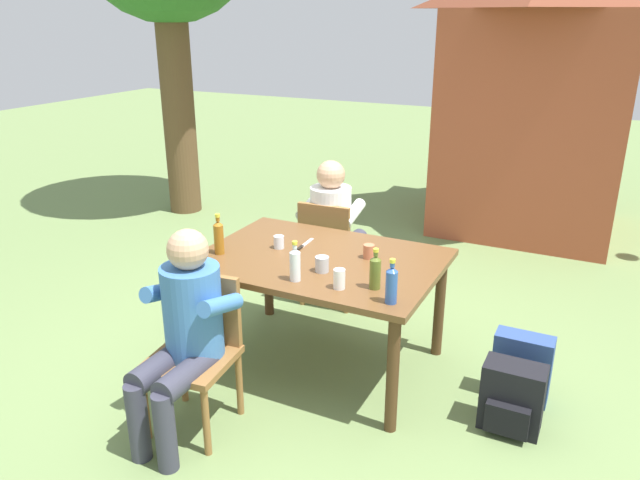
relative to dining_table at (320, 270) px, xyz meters
name	(u,v)px	position (x,y,z in m)	size (l,w,h in m)	color
ground_plane	(320,362)	(0.00, 0.00, -0.68)	(24.00, 24.00, 0.00)	#6B844C
dining_table	(320,270)	(0.00, 0.00, 0.00)	(1.51, 1.09, 0.77)	brown
chair_near_left	(198,344)	(-0.35, -0.84, -0.19)	(0.48, 0.48, 0.87)	olive
chair_far_left	(329,247)	(-0.33, 0.84, -0.19)	(0.47, 0.47, 0.87)	olive
person_in_white_shirt	(184,326)	(-0.34, -0.95, -0.02)	(0.47, 0.61, 1.18)	#3D70B2
person_in_plaid_shirt	(335,223)	(-0.34, 0.95, -0.02)	(0.47, 0.61, 1.18)	white
bottle_olive	(375,271)	(0.48, -0.27, 0.19)	(0.06, 0.06, 0.24)	#566623
bottle_clear	(295,264)	(0.03, -0.38, 0.19)	(0.06, 0.06, 0.24)	white
bottle_blue	(391,284)	(0.63, -0.41, 0.20)	(0.06, 0.06, 0.25)	#2D56A3
bottle_amber	(219,237)	(-0.61, -0.22, 0.20)	(0.06, 0.06, 0.27)	#996019
cup_steel	(322,264)	(0.11, -0.19, 0.14)	(0.08, 0.08, 0.09)	#B2B7BC
cup_terracotta	(369,251)	(0.28, 0.13, 0.13)	(0.07, 0.07, 0.09)	#BC6B47
cup_white	(339,279)	(0.30, -0.36, 0.15)	(0.07, 0.07, 0.12)	white
cup_glass	(279,242)	(-0.32, 0.03, 0.13)	(0.07, 0.07, 0.08)	silver
table_knife	(304,245)	(-0.19, 0.14, 0.09)	(0.03, 0.24, 0.01)	silver
backpack_by_near_side	(512,399)	(1.28, -0.15, -0.48)	(0.34, 0.25, 0.40)	black
backpack_by_far_side	(521,369)	(1.28, 0.17, -0.47)	(0.34, 0.21, 0.43)	#2D4784
brick_kiosk	(540,90)	(0.77, 3.59, 0.80)	(2.05, 1.99, 2.82)	#9E472D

